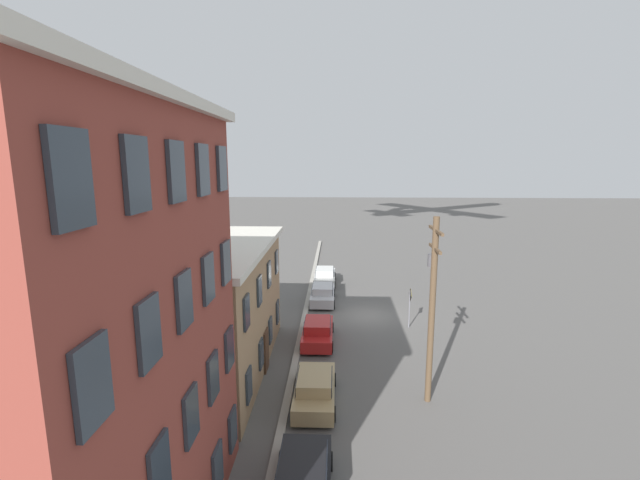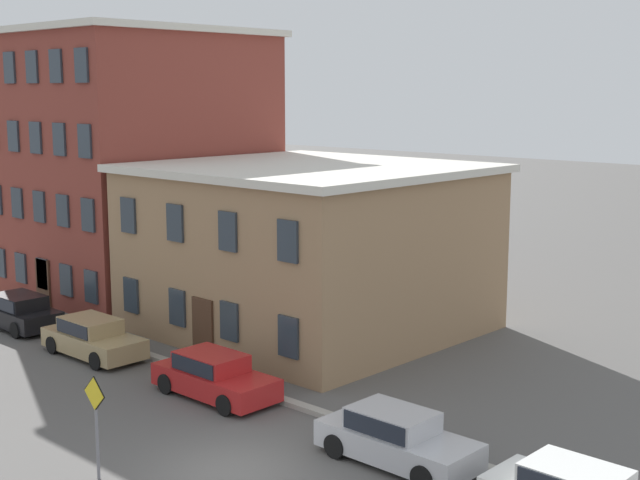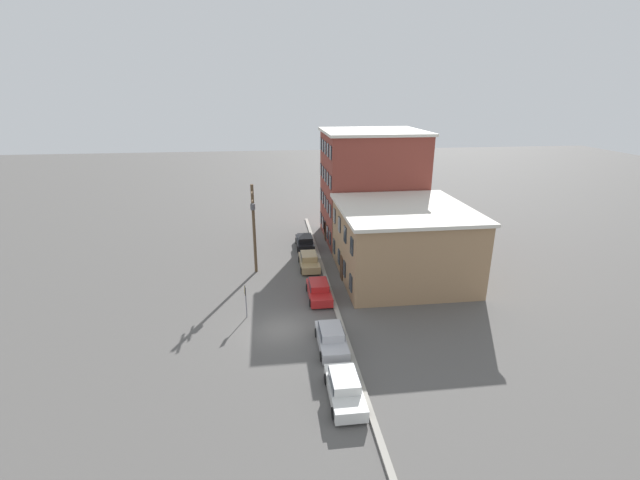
% 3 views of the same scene
% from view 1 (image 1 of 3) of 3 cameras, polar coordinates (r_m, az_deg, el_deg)
% --- Properties ---
extents(ground_plane, '(200.00, 200.00, 0.00)m').
position_cam_1_polar(ground_plane, '(31.36, 6.37, -9.95)').
color(ground_plane, '#565451').
extents(kerb_strip, '(56.00, 0.36, 0.16)m').
position_cam_1_polar(kerb_strip, '(31.32, -1.98, -9.75)').
color(kerb_strip, '#9E998E').
rests_on(kerb_strip, ground_plane).
extents(apartment_midblock, '(12.36, 11.70, 6.76)m').
position_cam_1_polar(apartment_midblock, '(24.13, -20.81, -8.41)').
color(apartment_midblock, '#9E7A56').
rests_on(apartment_midblock, ground_plane).
extents(car_black, '(4.40, 1.92, 1.43)m').
position_cam_1_polar(car_black, '(15.95, -2.29, -29.20)').
color(car_black, black).
rests_on(car_black, ground_plane).
extents(car_tan, '(4.40, 1.92, 1.43)m').
position_cam_1_polar(car_tan, '(20.62, -0.69, -19.09)').
color(car_tan, tan).
rests_on(car_tan, ground_plane).
extents(car_red, '(4.40, 1.92, 1.43)m').
position_cam_1_polar(car_red, '(26.63, -0.31, -11.96)').
color(car_red, '#B21E1E').
rests_on(car_red, ground_plane).
extents(car_silver, '(4.40, 1.92, 1.43)m').
position_cam_1_polar(car_silver, '(33.61, 0.35, -7.11)').
color(car_silver, '#B7B7BC').
rests_on(car_silver, ground_plane).
extents(car_white, '(4.40, 1.92, 1.43)m').
position_cam_1_polar(car_white, '(38.62, 0.65, -4.76)').
color(car_white, silver).
rests_on(car_white, ground_plane).
extents(caution_sign, '(0.91, 0.08, 2.71)m').
position_cam_1_polar(caution_sign, '(29.04, 11.90, -8.04)').
color(caution_sign, slate).
rests_on(caution_sign, ground_plane).
extents(utility_pole, '(2.40, 0.44, 8.60)m').
position_cam_1_polar(utility_pole, '(19.79, 14.74, -7.79)').
color(utility_pole, brown).
rests_on(utility_pole, ground_plane).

